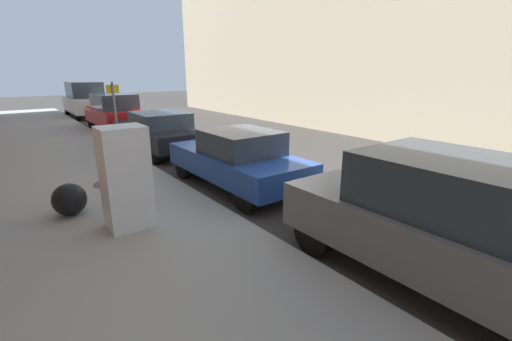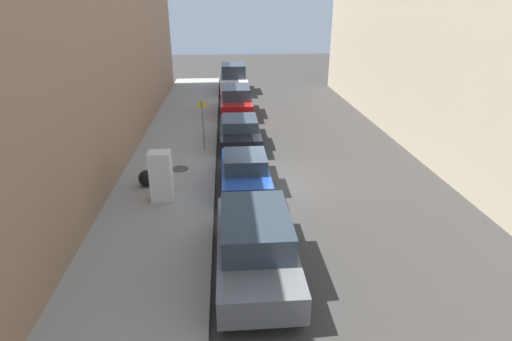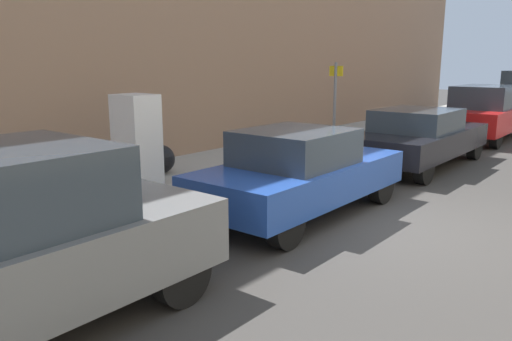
{
  "view_description": "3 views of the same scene",
  "coord_description": "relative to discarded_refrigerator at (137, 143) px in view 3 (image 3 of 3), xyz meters",
  "views": [
    {
      "loc": [
        -5.73,
        -7.16,
        2.77
      ],
      "look_at": [
        -1.29,
        -1.2,
        0.6
      ],
      "focal_mm": 24.0,
      "sensor_mm": 36.0,
      "label": 1
    },
    {
      "loc": [
        -1.92,
        -14.11,
        6.59
      ],
      "look_at": [
        -1.0,
        -2.15,
        1.44
      ],
      "focal_mm": 28.0,
      "sensor_mm": 36.0,
      "label": 2
    },
    {
      "loc": [
        3.18,
        -7.04,
        2.47
      ],
      "look_at": [
        -1.2,
        -1.66,
        0.96
      ],
      "focal_mm": 35.0,
      "sensor_mm": 36.0,
      "label": 3
    }
  ],
  "objects": [
    {
      "name": "ground_plane",
      "position": [
        4.21,
        1.42,
        -1.03
      ],
      "size": [
        80.0,
        80.0,
        0.0
      ],
      "primitive_type": "plane",
      "color": "#383533"
    },
    {
      "name": "sidewalk_slab",
      "position": [
        -0.09,
        1.42,
        -0.96
      ],
      "size": [
        3.74,
        44.0,
        0.15
      ],
      "primitive_type": "cube",
      "color": "#9E998E",
      "rests_on": "ground"
    },
    {
      "name": "discarded_refrigerator",
      "position": [
        0.0,
        0.0,
        0.0
      ],
      "size": [
        0.73,
        0.63,
        1.76
      ],
      "color": "white",
      "rests_on": "sidewalk_slab"
    },
    {
      "name": "manhole_cover",
      "position": [
        0.31,
        2.67,
        -0.87
      ],
      "size": [
        0.7,
        0.7,
        0.02
      ],
      "primitive_type": "cylinder",
      "color": "#47443F",
      "rests_on": "sidewalk_slab"
    },
    {
      "name": "street_sign_post",
      "position": [
        1.23,
        4.95,
        0.43
      ],
      "size": [
        0.36,
        0.07,
        2.31
      ],
      "color": "slate",
      "rests_on": "sidewalk_slab"
    },
    {
      "name": "trash_bag",
      "position": [
        -0.75,
        1.16,
        -0.57
      ],
      "size": [
        0.61,
        0.61,
        0.61
      ],
      "primitive_type": "sphere",
      "color": "black",
      "rests_on": "sidewalk_slab"
    },
    {
      "name": "parked_hatchback_blue",
      "position": [
        2.93,
        0.99,
        -0.31
      ],
      "size": [
        1.73,
        4.06,
        1.43
      ],
      "color": "#23479E",
      "rests_on": "ground"
    },
    {
      "name": "parked_sedan_dark",
      "position": [
        2.93,
        6.03,
        -0.31
      ],
      "size": [
        1.87,
        4.67,
        1.39
      ],
      "color": "black",
      "rests_on": "ground"
    },
    {
      "name": "parked_suv_red",
      "position": [
        2.93,
        11.58,
        -0.14
      ],
      "size": [
        1.86,
        4.49,
        1.74
      ],
      "color": "red",
      "rests_on": "ground"
    }
  ]
}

